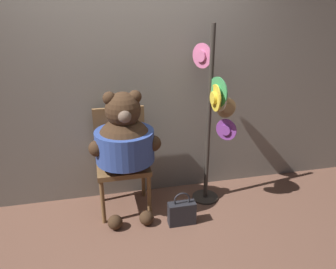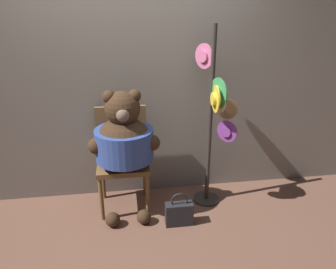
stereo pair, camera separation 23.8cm
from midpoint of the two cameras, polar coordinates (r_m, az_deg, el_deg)
ground_plane at (r=3.19m, az=-6.85°, el=-16.84°), size 14.00×14.00×0.00m
wall_back at (r=3.37m, az=-9.38°, el=9.10°), size 8.00×0.10×2.51m
chair at (r=3.33m, az=-10.09°, el=-3.66°), size 0.51×0.45×1.03m
teddy_bear at (r=3.10m, az=-9.73°, el=-1.39°), size 0.67×0.59×1.27m
hat_display_rack at (r=3.20m, az=5.81°, el=3.42°), size 0.42×0.49×1.82m
handbag_on_ground at (r=3.22m, az=0.24°, el=-13.48°), size 0.26×0.11×0.34m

